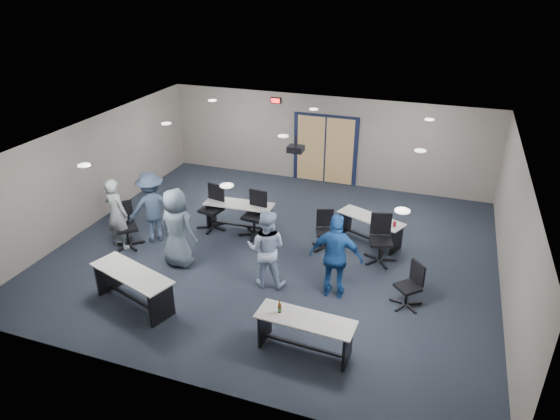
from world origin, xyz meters
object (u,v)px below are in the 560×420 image
(table_front_left, at_px, (133,283))
(chair_back_a, at_px, (211,208))
(table_front_right, at_px, (305,329))
(chair_back_c, at_px, (325,231))
(person_navy, at_px, (336,257))
(chair_loose_left, at_px, (126,226))
(table_back_right, at_px, (371,225))
(table_back_left, at_px, (239,212))
(person_back, at_px, (152,207))
(person_plaid, at_px, (177,228))
(person_lightblue, at_px, (266,249))
(chair_back_d, at_px, (381,240))
(person_gray, at_px, (116,214))
(chair_back_b, at_px, (254,215))
(chair_loose_right, at_px, (408,286))

(table_front_left, xyz_separation_m, chair_back_a, (-0.01, 3.45, 0.06))
(table_front_left, bearing_deg, table_front_right, 15.51)
(chair_back_c, bearing_deg, table_front_right, -101.61)
(person_navy, bearing_deg, chair_back_c, -69.88)
(chair_loose_left, bearing_deg, table_back_right, -22.46)
(table_back_left, bearing_deg, person_back, -148.17)
(table_back_right, distance_m, person_plaid, 4.60)
(person_plaid, xyz_separation_m, person_back, (-1.14, 0.79, -0.03))
(chair_back_a, xyz_separation_m, person_lightblue, (2.22, -1.89, 0.28))
(chair_back_d, height_order, person_gray, person_gray)
(chair_back_a, bearing_deg, person_plaid, -76.49)
(chair_back_d, xyz_separation_m, person_gray, (-5.99, -1.39, 0.32))
(table_front_left, height_order, chair_back_b, chair_back_b)
(person_navy, bearing_deg, table_back_left, -34.69)
(table_front_right, xyz_separation_m, chair_back_d, (0.76, 3.41, 0.08))
(chair_back_a, relative_size, person_navy, 0.63)
(chair_back_a, distance_m, chair_back_d, 4.34)
(chair_back_c, distance_m, person_lightblue, 2.03)
(chair_back_d, relative_size, person_plaid, 0.61)
(person_gray, xyz_separation_m, person_back, (0.59, 0.59, -0.00))
(table_front_right, relative_size, person_back, 0.99)
(table_front_left, relative_size, person_gray, 1.11)
(person_back, bearing_deg, table_back_left, 172.83)
(table_front_right, distance_m, chair_back_c, 3.60)
(chair_loose_right, relative_size, person_back, 0.53)
(chair_back_a, bearing_deg, person_lightblue, -29.21)
(table_front_right, height_order, person_back, person_back)
(chair_back_d, height_order, person_back, person_back)
(table_front_right, bearing_deg, table_back_right, 87.72)
(chair_back_c, height_order, person_navy, person_navy)
(person_navy, bearing_deg, person_lightblue, 2.33)
(person_back, bearing_deg, table_front_right, 108.64)
(table_front_right, height_order, chair_loose_right, table_front_right)
(chair_back_d, distance_m, chair_loose_left, 5.98)
(chair_back_b, height_order, chair_loose_right, chair_back_b)
(table_front_left, height_order, person_gray, person_gray)
(chair_back_d, relative_size, person_navy, 0.61)
(chair_loose_left, xyz_separation_m, chair_loose_right, (6.60, -0.17, -0.08))
(person_gray, bearing_deg, person_back, -122.82)
(table_back_right, bearing_deg, person_back, -139.01)
(chair_loose_left, bearing_deg, table_front_left, -96.06)
(chair_back_b, xyz_separation_m, person_gray, (-2.82, -1.60, 0.31))
(table_back_left, bearing_deg, person_plaid, -109.68)
(chair_back_d, distance_m, person_back, 5.47)
(chair_back_a, distance_m, person_lightblue, 2.93)
(chair_back_a, height_order, chair_back_b, chair_back_a)
(chair_back_d, distance_m, person_lightblue, 2.72)
(table_front_right, distance_m, table_back_right, 4.26)
(chair_loose_left, distance_m, person_navy, 5.19)
(chair_back_a, distance_m, person_plaid, 1.82)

